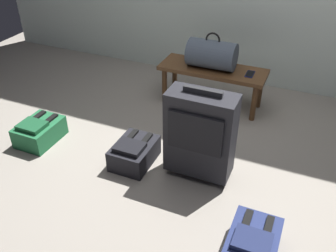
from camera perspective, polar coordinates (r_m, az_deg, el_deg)
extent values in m
plane|color=gray|center=(2.92, 3.43, -5.53)|extent=(6.60, 6.60, 0.00)
cube|color=brown|center=(3.52, 6.96, 8.66)|extent=(1.00, 0.36, 0.04)
cylinder|color=brown|center=(3.63, -0.54, 6.32)|extent=(0.05, 0.05, 0.35)
cylinder|color=brown|center=(3.41, 13.15, 3.47)|extent=(0.05, 0.05, 0.35)
cylinder|color=brown|center=(3.84, 1.04, 7.95)|extent=(0.05, 0.05, 0.35)
cylinder|color=brown|center=(3.64, 14.02, 5.34)|extent=(0.05, 0.05, 0.35)
cylinder|color=#475160|center=(3.46, 6.80, 10.94)|extent=(0.44, 0.26, 0.26)
torus|color=black|center=(3.41, 6.95, 13.11)|extent=(0.14, 0.02, 0.14)
cube|color=#191E4C|center=(3.44, 12.56, 7.86)|extent=(0.07, 0.14, 0.01)
cube|color=black|center=(3.43, 12.57, 7.93)|extent=(0.06, 0.13, 0.00)
cube|color=black|center=(2.59, 5.02, -1.22)|extent=(0.48, 0.22, 0.63)
cube|color=black|center=(2.45, 4.18, -1.21)|extent=(0.38, 0.02, 0.28)
cube|color=#262628|center=(2.41, 5.41, 5.31)|extent=(0.27, 0.03, 0.04)
cylinder|color=black|center=(2.90, 2.05, -5.19)|extent=(0.02, 0.05, 0.05)
cylinder|color=black|center=(2.82, 8.44, -6.83)|extent=(0.02, 0.05, 0.05)
cube|color=navy|center=(2.30, 12.96, -17.43)|extent=(0.28, 0.38, 0.17)
cube|color=#182045|center=(2.17, 12.92, -17.00)|extent=(0.21, 0.17, 0.04)
cube|color=black|center=(2.27, 12.05, -14.29)|extent=(0.04, 0.19, 0.02)
cube|color=black|center=(2.27, 15.24, -15.04)|extent=(0.04, 0.19, 0.02)
cube|color=#1E6038|center=(3.28, -19.21, -0.86)|extent=(0.28, 0.38, 0.17)
cube|color=#184D2C|center=(3.18, -20.29, 0.05)|extent=(0.21, 0.17, 0.04)
cube|color=black|center=(3.30, -19.61, 1.34)|extent=(0.04, 0.19, 0.02)
cube|color=black|center=(3.23, -17.93, 0.88)|extent=(0.04, 0.19, 0.02)
cube|color=black|center=(2.87, -5.21, -4.20)|extent=(0.28, 0.38, 0.17)
cube|color=black|center=(2.76, -5.95, -3.28)|extent=(0.21, 0.17, 0.04)
cube|color=black|center=(2.89, -5.80, -1.65)|extent=(0.04, 0.19, 0.02)
cube|color=black|center=(2.84, -3.55, -2.24)|extent=(0.04, 0.19, 0.02)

